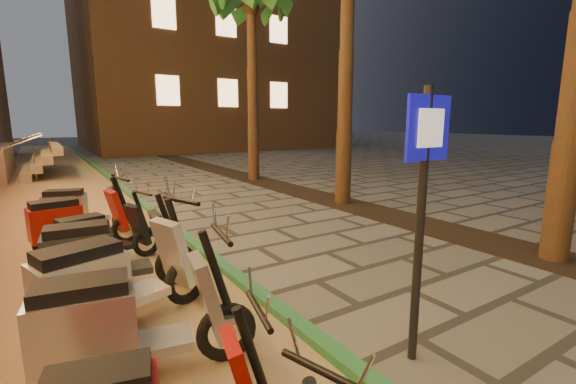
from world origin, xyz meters
TOP-DOWN VIEW (x-y plane):
  - parking_strip at (-2.60, 10.00)m, footprint 3.40×60.00m
  - green_curb at (-0.90, 10.00)m, footprint 0.18×60.00m
  - planting_strip at (3.60, 5.00)m, footprint 1.20×40.00m
  - palm_d at (3.60, 12.00)m, footprint 2.97×3.02m
  - pedestrian_sign at (-0.30, 1.49)m, footprint 0.53×0.10m
  - scooter_7 at (-2.55, 2.51)m, footprint 1.76×0.74m
  - scooter_8 at (-2.51, 3.38)m, footprint 1.83×0.99m
  - scooter_9 at (-2.45, 4.33)m, footprint 1.76×0.62m
  - scooter_10 at (-2.39, 5.37)m, footprint 1.52×0.79m
  - scooter_11 at (-2.63, 6.32)m, footprint 1.72×0.73m
  - scooter_12 at (-2.45, 7.42)m, footprint 1.63×0.87m

SIDE VIEW (x-z plane):
  - parking_strip at x=-2.60m, z-range 0.00..0.01m
  - planting_strip at x=3.60m, z-range 0.00..0.02m
  - green_curb at x=-0.90m, z-range 0.00..0.10m
  - scooter_10 at x=-2.39m, z-range -0.07..1.01m
  - scooter_12 at x=-2.45m, z-range -0.08..1.08m
  - scooter_11 at x=-2.63m, z-range -0.08..1.13m
  - scooter_7 at x=-2.55m, z-range -0.08..1.16m
  - scooter_9 at x=-2.45m, z-range -0.08..1.16m
  - scooter_8 at x=-2.51m, z-range -0.09..1.22m
  - pedestrian_sign at x=-0.30m, z-range 0.36..2.76m
  - palm_d at x=3.60m, z-range 2.36..9.53m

